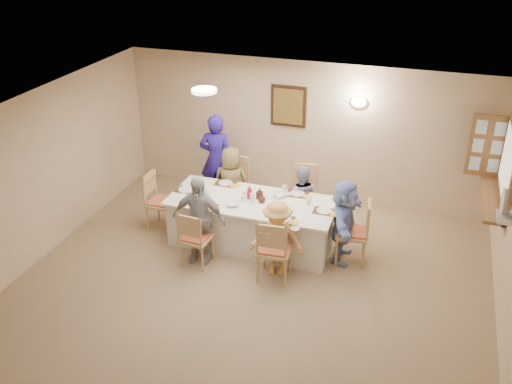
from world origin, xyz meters
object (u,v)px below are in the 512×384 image
(desk_fan, at_px, (506,206))
(chair_back_right, at_px, (303,197))
(diner_front_left, at_px, (199,219))
(diner_back_left, at_px, (231,183))
(serving_hatch, at_px, (508,168))
(dining_table, at_px, (252,222))
(chair_front_left, at_px, (196,237))
(chair_left_end, at_px, (162,201))
(caregiver, at_px, (217,159))
(chair_right_end, at_px, (352,231))
(chair_back_left, at_px, (234,188))
(diner_back_right, at_px, (301,198))
(diner_right_end, at_px, (344,221))
(condiment_ketchup, at_px, (249,192))
(diner_front_right, at_px, (277,239))
(chair_front_right, at_px, (274,248))

(desk_fan, distance_m, chair_back_right, 3.34)
(diner_front_left, bearing_deg, diner_back_left, 87.63)
(chair_back_right, bearing_deg, serving_hatch, -8.41)
(dining_table, bearing_deg, desk_fan, -9.99)
(chair_front_left, bearing_deg, chair_left_end, -36.99)
(chair_front_left, bearing_deg, caregiver, -73.89)
(chair_right_end, bearing_deg, serving_hatch, 102.51)
(chair_back_left, distance_m, chair_left_end, 1.24)
(chair_right_end, bearing_deg, chair_back_left, -118.23)
(chair_front_left, bearing_deg, diner_front_left, -86.89)
(dining_table, distance_m, chair_back_right, 1.01)
(dining_table, distance_m, diner_front_left, 0.96)
(dining_table, height_order, diner_back_right, diner_back_right)
(chair_right_end, height_order, diner_back_left, diner_back_left)
(serving_hatch, bearing_deg, diner_right_end, -160.81)
(chair_back_left, relative_size, chair_right_end, 1.01)
(chair_front_left, relative_size, diner_front_left, 0.65)
(chair_left_end, relative_size, chair_right_end, 0.97)
(diner_back_left, bearing_deg, condiment_ketchup, 122.77)
(diner_back_right, bearing_deg, diner_front_right, 81.60)
(diner_back_left, distance_m, diner_front_left, 1.36)
(diner_front_right, bearing_deg, diner_back_right, 81.60)
(chair_front_right, xyz_separation_m, diner_front_right, (0.00, 0.12, 0.09))
(chair_back_right, relative_size, diner_back_right, 0.92)
(chair_front_right, distance_m, diner_back_left, 1.91)
(desk_fan, height_order, diner_back_right, desk_fan)
(desk_fan, bearing_deg, diner_front_left, -178.96)
(dining_table, relative_size, chair_back_right, 2.48)
(caregiver, bearing_deg, chair_right_end, 147.05)
(desk_fan, distance_m, dining_table, 3.69)
(diner_front_left, distance_m, condiment_ketchup, 0.92)
(desk_fan, bearing_deg, condiment_ketchup, 169.44)
(dining_table, distance_m, condiment_ketchup, 0.50)
(chair_right_end, bearing_deg, diner_front_left, -80.27)
(diner_right_end, bearing_deg, serving_hatch, -72.64)
(serving_hatch, distance_m, chair_right_end, 2.36)
(chair_left_end, bearing_deg, desk_fan, -97.31)
(chair_front_right, height_order, diner_front_right, diner_front_right)
(serving_hatch, distance_m, diner_back_right, 3.10)
(chair_left_end, distance_m, diner_back_left, 1.18)
(dining_table, xyz_separation_m, chair_left_end, (-1.55, 0.00, 0.10))
(condiment_ketchup, bearing_deg, chair_back_right, 48.72)
(diner_right_end, relative_size, caregiver, 0.79)
(chair_back_left, height_order, chair_right_end, chair_back_left)
(chair_back_left, distance_m, diner_back_right, 1.21)
(desk_fan, relative_size, chair_front_right, 0.30)
(diner_front_right, bearing_deg, diner_right_end, 31.27)
(chair_left_end, xyz_separation_m, diner_back_right, (2.15, 0.68, 0.08))
(desk_fan, bearing_deg, diner_back_right, 155.67)
(diner_right_end, bearing_deg, diner_back_left, 69.57)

